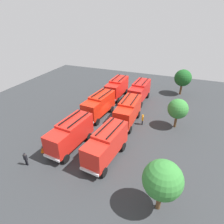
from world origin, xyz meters
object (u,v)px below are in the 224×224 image
at_px(tree_2, 163,180).
at_px(tree_1, 178,109).
at_px(fire_truck_2, 70,133).
at_px(fire_truck_4, 128,111).
at_px(traffic_cone_1, 42,150).
at_px(fire_truck_5, 106,144).
at_px(tree_0, 183,78).
at_px(traffic_cone_0, 108,89).
at_px(fire_truck_0, 117,87).
at_px(firefighter_1, 143,119).
at_px(firefighter_0, 26,159).
at_px(fire_truck_3, 140,91).
at_px(fire_truck_1, 99,105).

bearing_deg(tree_2, tree_1, 179.29).
distance_m(fire_truck_2, fire_truck_4, 9.95).
xyz_separation_m(tree_1, traffic_cone_1, (12.35, -15.16, -2.77)).
bearing_deg(fire_truck_5, tree_2, 64.54).
bearing_deg(tree_0, traffic_cone_0, -75.50).
xyz_separation_m(fire_truck_0, fire_truck_2, (17.54, 0.07, 0.00)).
relative_size(tree_2, traffic_cone_1, 7.25).
bearing_deg(tree_0, firefighter_1, -17.50).
bearing_deg(fire_truck_2, tree_0, 159.12).
bearing_deg(fire_truck_4, fire_truck_0, -150.03).
bearing_deg(tree_1, traffic_cone_1, -50.83).
height_order(tree_0, traffic_cone_0, tree_0).
xyz_separation_m(fire_truck_4, traffic_cone_0, (-11.44, -8.09, -1.80)).
distance_m(tree_0, traffic_cone_1, 30.42).
bearing_deg(firefighter_0, fire_truck_5, 121.19).
distance_m(fire_truck_4, firefighter_1, 2.65).
bearing_deg(tree_1, traffic_cone_0, -123.03).
bearing_deg(fire_truck_0, fire_truck_3, 89.47).
xyz_separation_m(fire_truck_3, firefighter_1, (8.47, 2.69, -1.19)).
distance_m(fire_truck_1, traffic_cone_1, 11.69).
xyz_separation_m(fire_truck_2, fire_truck_5, (0.28, 5.09, 0.00)).
xyz_separation_m(fire_truck_4, traffic_cone_1, (10.87, -7.94, -1.79)).
height_order(fire_truck_5, traffic_cone_0, fire_truck_5).
relative_size(fire_truck_0, firefighter_0, 4.26).
height_order(tree_1, traffic_cone_0, tree_1).
xyz_separation_m(fire_truck_3, firefighter_0, (22.14, -7.80, -1.20)).
relative_size(tree_0, tree_1, 1.15).
bearing_deg(fire_truck_3, tree_2, 21.93).
relative_size(firefighter_1, tree_2, 0.32).
relative_size(tree_1, traffic_cone_0, 6.56).
distance_m(fire_truck_0, fire_truck_3, 4.77).
xyz_separation_m(tree_1, tree_2, (14.74, -0.18, 0.45)).
height_order(fire_truck_2, traffic_cone_1, fire_truck_2).
height_order(fire_truck_3, fire_truck_4, same).
distance_m(fire_truck_5, firefighter_0, 9.43).
relative_size(fire_truck_1, firefighter_0, 4.34).
relative_size(fire_truck_1, fire_truck_3, 1.01).
height_order(fire_truck_5, traffic_cone_1, fire_truck_5).
bearing_deg(tree_1, tree_0, -179.50).
xyz_separation_m(fire_truck_2, fire_truck_4, (-8.57, 5.04, 0.00)).
xyz_separation_m(firefighter_0, tree_0, (-28.74, 15.24, 2.66)).
bearing_deg(tree_2, fire_truck_5, -122.22).
distance_m(firefighter_0, tree_2, 15.41).
height_order(fire_truck_4, tree_2, tree_2).
distance_m(fire_truck_5, tree_2, 8.39).
bearing_deg(tree_2, firefighter_1, -160.91).
height_order(tree_2, traffic_cone_0, tree_2).
bearing_deg(traffic_cone_0, fire_truck_1, 14.78).
bearing_deg(fire_truck_5, firefighter_1, 172.59).
distance_m(fire_truck_1, firefighter_0, 14.09).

